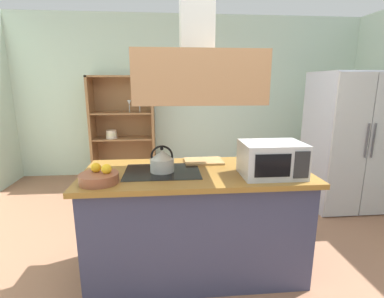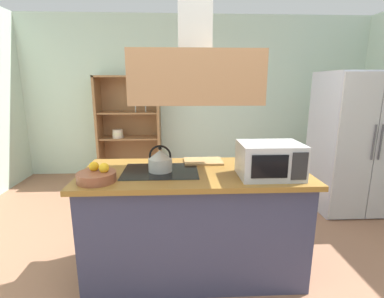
% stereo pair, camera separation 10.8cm
% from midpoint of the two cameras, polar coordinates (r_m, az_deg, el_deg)
% --- Properties ---
extents(ground_plane, '(7.80, 7.80, 0.00)m').
position_cam_midpoint_polar(ground_plane, '(2.62, 4.73, -24.47)').
color(ground_plane, '#93644A').
extents(wall_back, '(6.00, 0.12, 2.70)m').
position_cam_midpoint_polar(wall_back, '(5.06, -0.90, 10.37)').
color(wall_back, silver).
rests_on(wall_back, ground).
extents(kitchen_island, '(1.82, 0.81, 0.90)m').
position_cam_midpoint_polar(kitchen_island, '(2.48, -0.53, -14.27)').
color(kitchen_island, '#363956').
rests_on(kitchen_island, ground).
extents(range_hood, '(0.90, 0.70, 1.25)m').
position_cam_midpoint_polar(range_hood, '(2.21, -0.60, 17.03)').
color(range_hood, tan).
extents(refrigerator, '(0.90, 0.78, 1.73)m').
position_cam_midpoint_polar(refrigerator, '(4.12, 28.23, 1.37)').
color(refrigerator, '#B0B4C5').
rests_on(refrigerator, ground).
extents(dish_cabinet, '(1.04, 0.40, 1.71)m').
position_cam_midpoint_polar(dish_cabinet, '(4.95, -14.20, 2.97)').
color(dish_cabinet, '#976A41').
rests_on(dish_cabinet, ground).
extents(kettle, '(0.19, 0.19, 0.21)m').
position_cam_midpoint_polar(kettle, '(2.28, -7.40, -2.38)').
color(kettle, '#B8BBB8').
rests_on(kettle, kitchen_island).
extents(cutting_board, '(0.35, 0.25, 0.02)m').
position_cam_midpoint_polar(cutting_board, '(2.56, 1.11, -2.45)').
color(cutting_board, '#A88350').
rests_on(cutting_board, kitchen_island).
extents(microwave, '(0.46, 0.35, 0.26)m').
position_cam_midpoint_polar(microwave, '(2.23, 14.39, -2.00)').
color(microwave, '#B7BABF').
rests_on(microwave, kitchen_island).
extents(wine_glass_on_counter, '(0.08, 0.08, 0.21)m').
position_cam_midpoint_polar(wine_glass_on_counter, '(2.66, 16.16, 0.83)').
color(wine_glass_on_counter, silver).
rests_on(wine_glass_on_counter, kitchen_island).
extents(fruit_bowl, '(0.28, 0.28, 0.14)m').
position_cam_midpoint_polar(fruit_bowl, '(2.15, -19.53, -5.34)').
color(fruit_bowl, brown).
rests_on(fruit_bowl, kitchen_island).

